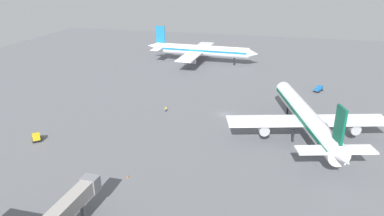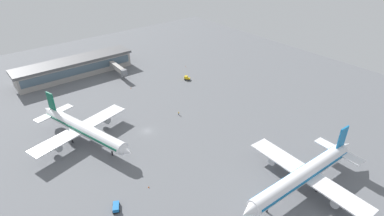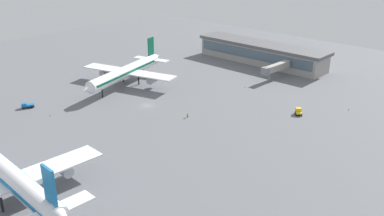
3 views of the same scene
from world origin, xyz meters
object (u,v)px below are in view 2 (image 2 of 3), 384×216
object	(u,v)px
airplane_at_gate	(83,129)
baggage_tug	(187,78)
safety_cone_far_side	(131,88)
ground_crew_worker	(179,113)
safety_cone_mid_apron	(149,187)
airplane_taxiing	(304,175)
safety_cone_near_gate	(185,66)
pushback_tractor	(116,207)

from	to	relation	value
airplane_at_gate	baggage_tug	world-z (taller)	airplane_at_gate
baggage_tug	safety_cone_far_side	distance (m)	32.89
ground_crew_worker	safety_cone_mid_apron	size ratio (longest dim) A/B	2.78
airplane_at_gate	airplane_taxiing	xyz separation A→B (m)	(-46.52, 72.52, 0.14)
ground_crew_worker	airplane_taxiing	bearing A→B (deg)	-17.75
airplane_at_gate	baggage_tug	size ratio (longest dim) A/B	14.24
ground_crew_worker	safety_cone_mid_apron	distance (m)	48.49
baggage_tug	ground_crew_worker	xyz separation A→B (m)	(27.16, 28.67, -0.31)
safety_cone_near_gate	safety_cone_far_side	distance (m)	42.97
airplane_at_gate	safety_cone_near_gate	distance (m)	89.58
baggage_tug	safety_cone_mid_apron	distance (m)	87.89
airplane_taxiing	baggage_tug	xyz separation A→B (m)	(-23.42, -93.41, -4.99)
safety_cone_near_gate	safety_cone_mid_apron	bearing A→B (deg)	45.60
safety_cone_near_gate	safety_cone_mid_apron	xyz separation A→B (m)	(75.09, 76.67, 0.00)
pushback_tractor	safety_cone_mid_apron	world-z (taller)	pushback_tractor
pushback_tractor	safety_cone_near_gate	world-z (taller)	pushback_tractor
airplane_at_gate	safety_cone_mid_apron	bearing A→B (deg)	-6.83
airplane_taxiing	safety_cone_far_side	size ratio (longest dim) A/B	92.62
airplane_at_gate	ground_crew_worker	distance (m)	43.80
pushback_tractor	safety_cone_near_gate	xyz separation A→B (m)	(-88.17, -78.49, -0.67)
baggage_tug	pushback_tractor	world-z (taller)	baggage_tug
safety_cone_mid_apron	safety_cone_far_side	size ratio (longest dim) A/B	1.00
airplane_taxiing	safety_cone_mid_apron	bearing A→B (deg)	-36.99
airplane_at_gate	safety_cone_far_side	world-z (taller)	airplane_at_gate
baggage_tug	ground_crew_worker	distance (m)	39.49
pushback_tractor	airplane_taxiing	bearing A→B (deg)	87.23
pushback_tractor	safety_cone_near_gate	size ratio (longest dim) A/B	7.97
pushback_tractor	ground_crew_worker	distance (m)	59.96
pushback_tractor	safety_cone_near_gate	bearing A→B (deg)	159.07
airplane_taxiing	ground_crew_worker	xyz separation A→B (m)	(3.73, -64.74, -5.30)
airplane_at_gate	safety_cone_mid_apron	size ratio (longest dim) A/B	88.91
baggage_tug	airplane_taxiing	bearing A→B (deg)	126.96
airplane_at_gate	safety_cone_far_side	size ratio (longest dim) A/B	88.91
ground_crew_worker	safety_cone_far_side	size ratio (longest dim) A/B	2.78
airplane_at_gate	pushback_tractor	world-z (taller)	airplane_at_gate
ground_crew_worker	safety_cone_near_gate	size ratio (longest dim) A/B	2.78
baggage_tug	airplane_at_gate	bearing A→B (deg)	67.67
airplane_taxiing	safety_cone_near_gate	bearing A→B (deg)	-105.47
baggage_tug	safety_cone_near_gate	bearing A→B (deg)	-74.49
airplane_taxiing	safety_cone_mid_apron	world-z (taller)	airplane_taxiing
safety_cone_far_side	safety_cone_mid_apron	bearing A→B (deg)	65.47
pushback_tractor	safety_cone_far_side	bearing A→B (deg)	175.42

